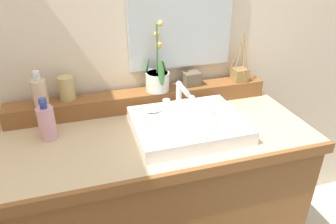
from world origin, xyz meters
The scene contains 11 objects.
vanity_cabinet centered at (0.00, 0.00, 0.43)m, with size 1.26×0.57×0.86m.
back_ledge centered at (0.00, 0.22, 0.89)m, with size 1.18×0.10×0.08m, color brown.
sink_basin centered at (0.13, -0.05, 0.88)m, with size 0.43×0.35×0.27m.
soap_bar centered at (0.01, 0.05, 0.92)m, with size 0.07×0.04×0.02m, color beige.
potted_plant centered at (0.07, 0.22, 0.99)m, with size 0.11×0.12×0.31m.
soap_dispenser centered at (-0.43, 0.20, 0.99)m, with size 0.06×0.06×0.15m.
tumbler_cup centered at (-0.32, 0.23, 0.98)m, with size 0.07×0.07×0.10m, color tan.
reed_diffuser centered at (0.48, 0.21, 0.97)m, with size 0.08×0.10×0.25m.
trinket_box centered at (0.24, 0.23, 0.96)m, with size 0.08×0.06×0.06m, color brown.
lotion_bottle centered at (-0.41, 0.07, 0.92)m, with size 0.06×0.07×0.17m.
mirror centered at (0.20, 0.28, 1.24)m, with size 0.48×0.02×0.45m, color silver.
Camera 1 is at (-0.26, -1.05, 1.51)m, focal length 33.45 mm.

